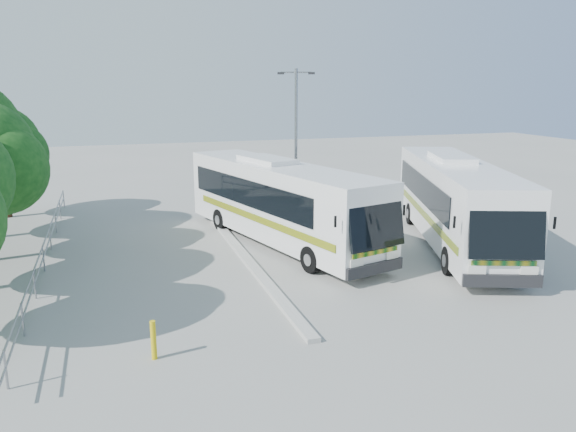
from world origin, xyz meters
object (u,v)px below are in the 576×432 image
object	(u,v)px
lamppost	(296,138)
bollard	(154,340)
coach_main	(280,201)
tree_far_e	(2,145)
coach_adjacent	(455,200)

from	to	relation	value
lamppost	bollard	size ratio (longest dim) A/B	7.32
coach_main	bollard	world-z (taller)	coach_main
tree_far_e	coach_adjacent	bearing A→B (deg)	-31.06
tree_far_e	bollard	bearing A→B (deg)	-72.20
coach_main	bollard	bearing A→B (deg)	-139.19
coach_adjacent	bollard	xyz separation A→B (m)	(-13.67, -6.96, -1.47)
coach_main	lamppost	bearing A→B (deg)	47.93
lamppost	coach_adjacent	bearing A→B (deg)	-34.21
tree_far_e	bollard	distance (m)	20.06
coach_main	lamppost	world-z (taller)	lamppost
tree_far_e	bollard	size ratio (longest dim) A/B	5.57
tree_far_e	coach_main	xyz separation A→B (m)	(12.38, -9.37, -1.93)
coach_main	coach_adjacent	distance (m)	7.74
coach_adjacent	bollard	size ratio (longest dim) A/B	12.50
tree_far_e	coach_adjacent	world-z (taller)	tree_far_e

